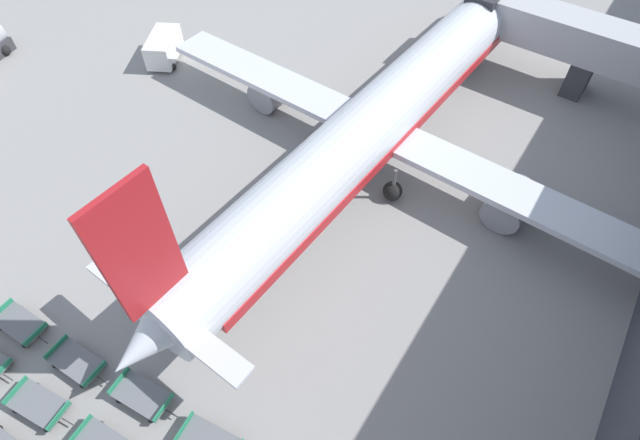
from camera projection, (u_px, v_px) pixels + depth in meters
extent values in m
plane|color=gray|center=(262.00, 94.00, 41.07)|extent=(500.00, 500.00, 0.00)
cube|color=#B2B5BA|center=(595.00, 42.00, 37.94)|extent=(17.82, 3.86, 2.84)
cube|color=#2D2D33|center=(487.00, 8.00, 41.18)|extent=(2.56, 4.97, 3.41)
cube|color=#38383D|center=(580.00, 75.00, 40.21)|extent=(1.70, 2.99, 3.00)
cylinder|color=silver|center=(392.00, 105.00, 34.33)|extent=(6.59, 42.37, 4.31)
cone|color=silver|center=(159.00, 330.00, 23.72)|extent=(4.37, 5.39, 4.09)
cube|color=red|center=(138.00, 251.00, 19.74)|extent=(0.46, 3.24, 6.95)
cube|color=silver|center=(165.00, 315.00, 23.52)|extent=(10.33, 1.77, 0.24)
cube|color=silver|center=(377.00, 129.00, 34.24)|extent=(36.81, 5.03, 0.44)
cylinder|color=gray|center=(509.00, 204.00, 31.79)|extent=(2.74, 3.24, 2.58)
cylinder|color=gray|center=(273.00, 90.00, 39.21)|extent=(2.74, 3.24, 2.58)
cube|color=red|center=(390.00, 114.00, 34.92)|extent=(6.45, 38.17, 0.78)
cylinder|color=#56565B|center=(470.00, 47.00, 42.50)|extent=(0.24, 0.24, 1.94)
sphere|color=black|center=(467.00, 57.00, 43.25)|extent=(1.32, 1.32, 1.32)
cylinder|color=#56565B|center=(394.00, 181.00, 32.65)|extent=(0.24, 0.24, 1.94)
sphere|color=black|center=(392.00, 191.00, 33.40)|extent=(1.32, 1.32, 1.32)
cylinder|color=#56565B|center=(320.00, 143.00, 34.95)|extent=(0.24, 0.24, 1.94)
sphere|color=black|center=(320.00, 153.00, 35.70)|extent=(1.32, 1.32, 1.32)
sphere|color=black|center=(5.00, 50.00, 44.28)|extent=(0.90, 0.90, 0.90)
cube|color=white|center=(164.00, 47.00, 43.15)|extent=(3.95, 4.87, 2.00)
cube|color=#1E232D|center=(155.00, 58.00, 41.53)|extent=(1.60, 0.92, 0.70)
sphere|color=black|center=(150.00, 66.00, 43.06)|extent=(0.60, 0.60, 0.60)
sphere|color=black|center=(173.00, 67.00, 42.95)|extent=(0.60, 0.60, 0.60)
sphere|color=black|center=(160.00, 47.00, 44.85)|extent=(0.60, 0.60, 0.60)
sphere|color=black|center=(182.00, 48.00, 44.74)|extent=(0.60, 0.60, 0.60)
cube|color=#333338|center=(8.00, 377.00, 25.60)|extent=(0.70, 0.14, 0.06)
sphere|color=black|center=(10.00, 362.00, 26.38)|extent=(0.36, 0.36, 0.36)
cube|color=slate|center=(38.00, 404.00, 24.62)|extent=(3.13, 1.91, 0.10)
cube|color=#237F56|center=(59.00, 416.00, 24.06)|extent=(0.29, 1.52, 0.32)
cube|color=#237F56|center=(15.00, 390.00, 24.85)|extent=(0.29, 1.52, 0.32)
cube|color=#333338|center=(67.00, 422.00, 24.21)|extent=(0.70, 0.15, 0.06)
sphere|color=black|center=(47.00, 428.00, 24.26)|extent=(0.36, 0.36, 0.36)
sphere|color=black|center=(67.00, 404.00, 24.99)|extent=(0.36, 0.36, 0.36)
sphere|color=black|center=(16.00, 409.00, 24.82)|extent=(0.36, 0.36, 0.36)
sphere|color=black|center=(36.00, 386.00, 25.56)|extent=(0.36, 0.36, 0.36)
cube|color=#237F56|center=(80.00, 429.00, 23.67)|extent=(0.21, 1.53, 0.32)
sphere|color=black|center=(100.00, 425.00, 24.36)|extent=(0.36, 0.36, 0.36)
cube|color=slate|center=(20.00, 323.00, 27.38)|extent=(3.02, 1.66, 0.10)
cube|color=#237F56|center=(35.00, 334.00, 26.76)|extent=(0.15, 1.53, 0.32)
cube|color=#237F56|center=(1.00, 309.00, 27.68)|extent=(0.15, 1.53, 0.32)
cube|color=#333338|center=(43.00, 340.00, 26.89)|extent=(0.70, 0.09, 0.06)
sphere|color=black|center=(25.00, 345.00, 26.99)|extent=(0.36, 0.36, 0.36)
sphere|color=black|center=(45.00, 326.00, 27.69)|extent=(0.36, 0.36, 0.36)
sphere|color=black|center=(1.00, 327.00, 27.66)|extent=(0.36, 0.36, 0.36)
sphere|color=black|center=(20.00, 309.00, 28.35)|extent=(0.36, 0.36, 0.36)
cube|color=slate|center=(76.00, 362.00, 26.00)|extent=(3.03, 1.67, 0.10)
cube|color=#237F56|center=(95.00, 374.00, 25.37)|extent=(0.16, 1.53, 0.32)
cube|color=#237F56|center=(56.00, 347.00, 26.30)|extent=(0.16, 1.53, 0.32)
cube|color=#333338|center=(102.00, 380.00, 25.51)|extent=(0.70, 0.09, 0.06)
sphere|color=black|center=(83.00, 385.00, 25.61)|extent=(0.36, 0.36, 0.36)
sphere|color=black|center=(102.00, 364.00, 26.31)|extent=(0.36, 0.36, 0.36)
sphere|color=black|center=(56.00, 365.00, 26.27)|extent=(0.36, 0.36, 0.36)
sphere|color=black|center=(75.00, 345.00, 26.97)|extent=(0.36, 0.36, 0.36)
cube|color=slate|center=(142.00, 395.00, 24.90)|extent=(3.09, 1.82, 0.10)
cube|color=#237F56|center=(164.00, 407.00, 24.31)|extent=(0.23, 1.53, 0.32)
cube|color=#237F56|center=(119.00, 380.00, 25.16)|extent=(0.23, 1.53, 0.32)
cube|color=#333338|center=(172.00, 413.00, 24.46)|extent=(0.70, 0.13, 0.06)
sphere|color=black|center=(152.00, 419.00, 24.52)|extent=(0.36, 0.36, 0.36)
sphere|color=black|center=(168.00, 396.00, 25.24)|extent=(0.36, 0.36, 0.36)
sphere|color=black|center=(119.00, 400.00, 25.13)|extent=(0.36, 0.36, 0.36)
sphere|color=black|center=(137.00, 377.00, 25.85)|extent=(0.36, 0.36, 0.36)
cube|color=#237F56|center=(184.00, 427.00, 23.75)|extent=(0.28, 1.52, 0.32)
sphere|color=black|center=(201.00, 422.00, 24.45)|extent=(0.36, 0.36, 0.36)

